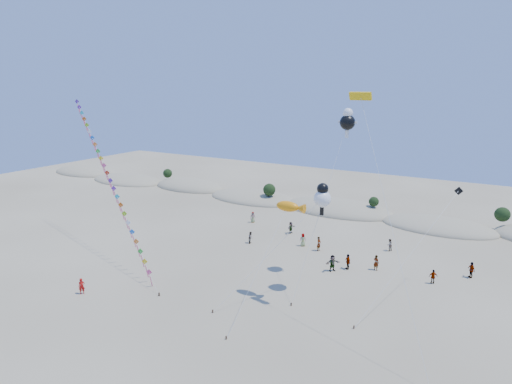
% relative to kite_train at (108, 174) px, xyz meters
% --- Properties ---
extents(ground, '(160.00, 160.00, 0.00)m').
position_rel_kite_train_xyz_m(ground, '(18.92, -14.05, -9.70)').
color(ground, gray).
rests_on(ground, ground).
extents(dune_ridge, '(145.30, 11.49, 5.57)m').
position_rel_kite_train_xyz_m(dune_ridge, '(19.98, 31.09, -9.59)').
color(dune_ridge, gray).
rests_on(dune_ridge, ground).
extents(kite_train, '(26.52, 12.98, 19.09)m').
position_rel_kite_train_xyz_m(kite_train, '(0.00, 0.00, 0.00)').
color(kite_train, '#3F2D1E').
rests_on(kite_train, ground).
extents(fish_kite, '(2.89, 9.82, 9.73)m').
position_rel_kite_train_xyz_m(fish_kite, '(25.11, -0.52, -0.50)').
color(fish_kite, '#3F2D1E').
rests_on(fish_kite, ground).
extents(cartoon_kite_low, '(7.67, 9.93, 11.22)m').
position_rel_kite_train_xyz_m(cartoon_kite_low, '(27.21, 2.19, 0.15)').
color(cartoon_kite_low, '#3F2D1E').
rests_on(cartoon_kite_low, ground).
extents(cartoon_kite_high, '(2.64, 10.09, 18.09)m').
position_rel_kite_train_xyz_m(cartoon_kite_high, '(27.72, 7.18, 7.10)').
color(cartoon_kite_high, '#3F2D1E').
rests_on(cartoon_kite_high, ground).
extents(parafoil_kite, '(9.60, 8.95, 19.78)m').
position_rel_kite_train_xyz_m(parafoil_kite, '(31.17, 0.11, 9.16)').
color(parafoil_kite, '#3F2D1E').
rests_on(parafoil_kite, ground).
extents(dark_kite, '(6.41, 14.14, 10.40)m').
position_rel_kite_train_xyz_m(dark_kite, '(36.50, 6.46, -2.95)').
color(dark_kite, '#3F2D1E').
rests_on(dark_kite, ground).
extents(flyer_foreground, '(0.68, 0.71, 1.64)m').
position_rel_kite_train_xyz_m(flyer_foreground, '(6.95, -10.33, -8.88)').
color(flyer_foreground, '#AC100D').
rests_on(flyer_foreground, ground).
extents(beachgoers, '(31.37, 12.21, 1.89)m').
position_rel_kite_train_xyz_m(beachgoers, '(24.93, 12.12, -8.83)').
color(beachgoers, slate).
rests_on(beachgoers, ground).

